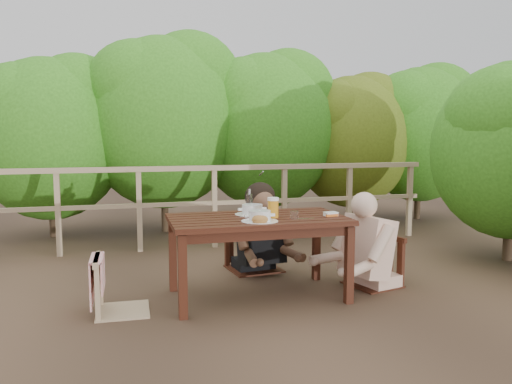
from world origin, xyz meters
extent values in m
plane|color=#503927|center=(0.00, 0.00, 0.00)|extent=(60.00, 60.00, 0.00)
cube|color=black|center=(0.00, 0.00, 0.34)|extent=(1.47, 0.83, 0.68)
cube|color=tan|center=(-1.12, -0.08, 0.42)|extent=(0.43, 0.43, 0.85)
cube|color=black|center=(0.20, 0.86, 0.50)|extent=(0.56, 0.56, 1.01)
cube|color=black|center=(1.11, 0.04, 0.43)|extent=(0.53, 0.53, 0.87)
cube|color=tan|center=(0.00, 2.00, 0.51)|extent=(5.60, 0.10, 1.01)
cylinder|color=silver|center=(-0.04, -0.21, 0.73)|extent=(0.30, 0.30, 0.10)
cylinder|color=silver|center=(-0.01, 0.14, 0.73)|extent=(0.30, 0.30, 0.10)
ellipsoid|color=#B1783C|center=(-0.06, -0.28, 0.72)|extent=(0.13, 0.10, 0.08)
cylinder|color=orange|center=(0.12, -0.06, 0.77)|extent=(0.09, 0.09, 0.18)
cylinder|color=silver|center=(-0.02, 0.19, 0.80)|extent=(0.06, 0.06, 0.23)
cylinder|color=silver|center=(0.26, -0.19, 0.72)|extent=(0.07, 0.07, 0.08)
cube|color=white|center=(0.62, -0.12, 0.70)|extent=(0.12, 0.09, 0.05)
camera|label=1|loc=(-1.12, -4.07, 1.39)|focal=35.61mm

